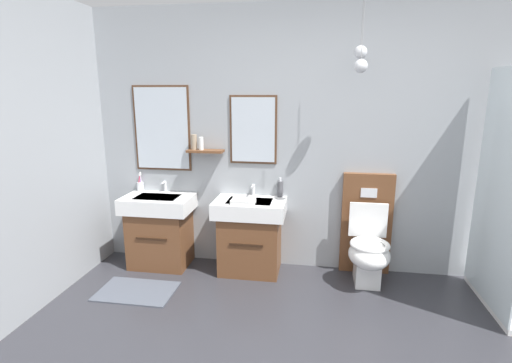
{
  "coord_description": "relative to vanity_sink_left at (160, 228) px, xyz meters",
  "views": [
    {
      "loc": [
        -0.13,
        -1.74,
        1.76
      ],
      "look_at": [
        -0.68,
        1.66,
        0.95
      ],
      "focal_mm": 26.93,
      "sensor_mm": 36.0,
      "label": 1
    }
  ],
  "objects": [
    {
      "name": "wall_back",
      "position": [
        1.68,
        0.26,
        0.89
      ],
      "size": [
        4.93,
        0.62,
        2.56
      ],
      "color": "#999EA3",
      "rests_on": "ground"
    },
    {
      "name": "bath_mat",
      "position": [
        -0.0,
        -0.59,
        -0.38
      ],
      "size": [
        0.68,
        0.44,
        0.01
      ],
      "primitive_type": "cube",
      "color": "#474C56",
      "rests_on": "ground"
    },
    {
      "name": "vanity_sink_left",
      "position": [
        0.0,
        0.0,
        0.0
      ],
      "size": [
        0.69,
        0.48,
        0.74
      ],
      "color": "brown",
      "rests_on": "ground"
    },
    {
      "name": "tap_on_left_sink",
      "position": [
        -0.0,
        0.17,
        0.42
      ],
      "size": [
        0.03,
        0.13,
        0.11
      ],
      "color": "silver",
      "rests_on": "vanity_sink_left"
    },
    {
      "name": "vanity_sink_right",
      "position": [
        0.94,
        0.0,
        0.0
      ],
      "size": [
        0.69,
        0.48,
        0.74
      ],
      "color": "brown",
      "rests_on": "ground"
    },
    {
      "name": "tap_on_right_sink",
      "position": [
        0.94,
        0.17,
        0.42
      ],
      "size": [
        0.03,
        0.13,
        0.11
      ],
      "color": "silver",
      "rests_on": "vanity_sink_right"
    },
    {
      "name": "toilet",
      "position": [
        2.06,
        -0.0,
        -0.01
      ],
      "size": [
        0.48,
        0.62,
        1.0
      ],
      "color": "brown",
      "rests_on": "ground"
    },
    {
      "name": "toothbrush_cup",
      "position": [
        -0.26,
        0.16,
        0.4
      ],
      "size": [
        0.07,
        0.07,
        0.2
      ],
      "color": "silver",
      "rests_on": "vanity_sink_left"
    },
    {
      "name": "soap_dispenser",
      "position": [
        1.21,
        0.17,
        0.43
      ],
      "size": [
        0.06,
        0.06,
        0.19
      ],
      "color": "#4C4C51",
      "rests_on": "vanity_sink_right"
    },
    {
      "name": "folded_hand_towel",
      "position": [
        0.9,
        -0.14,
        0.37
      ],
      "size": [
        0.22,
        0.16,
        0.04
      ],
      "primitive_type": "cube",
      "color": "white",
      "rests_on": "vanity_sink_right"
    }
  ]
}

